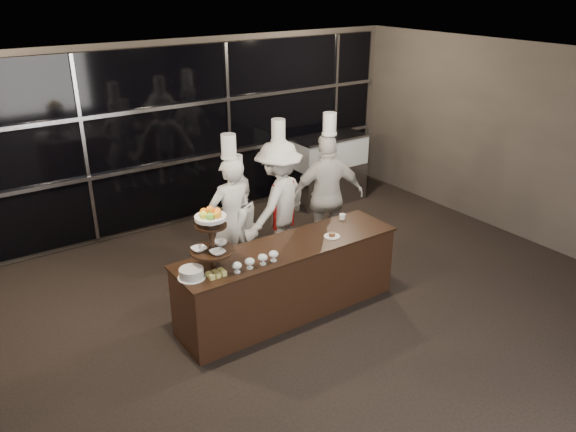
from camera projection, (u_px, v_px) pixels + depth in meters
room at (375, 260)px, 5.11m from camera, size 10.00×10.00×10.00m
window_wall at (161, 139)px, 8.84m from camera, size 8.60×0.10×2.80m
buffet_counter at (288, 279)px, 6.86m from camera, size 2.84×0.74×0.92m
display_stand at (211, 234)px, 5.99m from camera, size 0.48×0.48×0.74m
compotes at (256, 260)px, 6.17m from camera, size 0.59×0.11×0.12m
layer_cake at (191, 273)px, 5.95m from camera, size 0.30×0.30×0.11m
pastry_squares at (216, 274)px, 6.00m from camera, size 0.19×0.13×0.05m
small_plate at (332, 236)px, 6.90m from camera, size 0.20×0.20×0.05m
chef_cup at (342, 217)px, 7.39m from camera, size 0.08×0.08×0.07m
display_case at (329, 166)px, 10.19m from camera, size 1.36×0.59×1.24m
chef_a at (232, 219)px, 7.43m from camera, size 0.64×0.42×2.06m
chef_b at (238, 226)px, 7.62m from camera, size 0.84×0.74×1.75m
chef_c at (279, 202)px, 7.96m from camera, size 1.34×1.08×2.11m
chef_d at (327, 195)px, 8.14m from camera, size 1.18×0.82×2.15m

